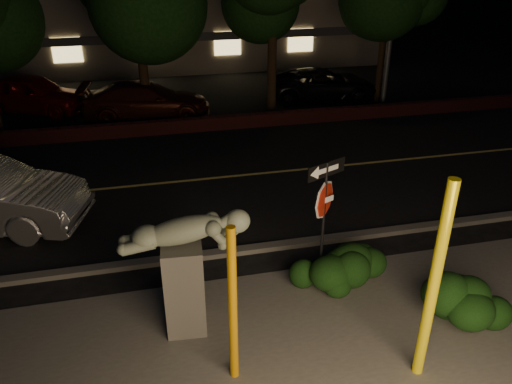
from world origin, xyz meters
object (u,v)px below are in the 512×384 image
(yellow_pole_left, at_px, (233,307))
(parked_car_red, at_px, (32,94))
(parked_car_darkred, at_px, (146,101))
(parked_car_dark, at_px, (322,84))
(yellow_pole_right, at_px, (434,285))
(sculpture, at_px, (185,261))
(signpost, at_px, (325,200))

(yellow_pole_left, bearing_deg, parked_car_red, 108.85)
(parked_car_darkred, height_order, parked_car_dark, parked_car_darkred)
(yellow_pole_right, distance_m, parked_car_red, 18.40)
(parked_car_red, bearing_deg, parked_car_dark, -69.91)
(yellow_pole_right, distance_m, sculpture, 4.03)
(yellow_pole_left, height_order, parked_car_dark, yellow_pole_left)
(sculpture, xyz_separation_m, parked_car_darkred, (-0.26, 12.56, -0.74))
(yellow_pole_right, relative_size, parked_car_red, 0.77)
(signpost, relative_size, parked_car_darkred, 0.55)
(yellow_pole_left, distance_m, yellow_pole_right, 3.03)
(yellow_pole_right, bearing_deg, signpost, 106.01)
(signpost, bearing_deg, sculpture, 170.76)
(sculpture, distance_m, parked_car_darkred, 12.59)
(signpost, distance_m, parked_car_darkred, 12.29)
(yellow_pole_right, height_order, parked_car_dark, yellow_pole_right)
(signpost, xyz_separation_m, sculpture, (-2.77, -0.72, -0.47))
(yellow_pole_right, xyz_separation_m, parked_car_dark, (3.95, 15.49, -1.08))
(signpost, bearing_deg, parked_car_red, 95.10)
(parked_car_red, bearing_deg, sculpture, -137.37)
(yellow_pole_left, xyz_separation_m, parked_car_dark, (6.90, 14.88, -0.74))
(yellow_pole_right, distance_m, parked_car_dark, 16.02)
(sculpture, bearing_deg, yellow_pole_left, -61.44)
(yellow_pole_right, xyz_separation_m, parked_car_red, (-8.33, 16.38, -0.98))
(signpost, height_order, parked_car_darkred, signpost)
(signpost, bearing_deg, parked_car_darkred, 80.62)
(yellow_pole_left, xyz_separation_m, sculpture, (-0.59, 1.32, 0.05))
(yellow_pole_right, height_order, signpost, yellow_pole_right)
(parked_car_dark, bearing_deg, yellow_pole_right, 171.44)
(yellow_pole_left, relative_size, parked_car_darkred, 0.57)
(parked_car_darkred, bearing_deg, sculpture, -172.91)
(sculpture, distance_m, parked_car_dark, 15.51)
(yellow_pole_left, height_order, signpost, yellow_pole_left)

